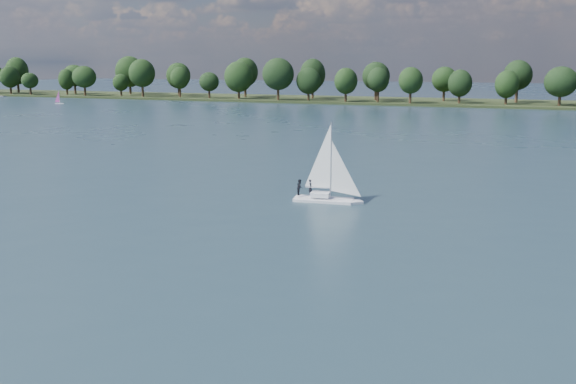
# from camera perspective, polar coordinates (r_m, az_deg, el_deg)

# --- Properties ---
(ground) EXTENTS (700.00, 700.00, 0.00)m
(ground) POSITION_cam_1_polar(r_m,az_deg,el_deg) (117.51, 9.36, 4.54)
(ground) COLOR #233342
(ground) RESTS_ON ground
(far_shore) EXTENTS (660.00, 40.00, 1.50)m
(far_shore) POSITION_cam_1_polar(r_m,az_deg,el_deg) (227.89, 15.30, 7.58)
(far_shore) COLOR black
(far_shore) RESTS_ON ground
(sailboat) EXTENTS (6.58, 2.36, 8.49)m
(sailboat) POSITION_cam_1_polar(r_m,az_deg,el_deg) (64.60, 3.22, 1.18)
(sailboat) COLOR white
(sailboat) RESTS_ON ground
(dinghy_pink) EXTENTS (3.19, 2.22, 4.75)m
(dinghy_pink) POSITION_cam_1_polar(r_m,az_deg,el_deg) (232.59, -19.64, 7.67)
(dinghy_pink) COLOR white
(dinghy_pink) RESTS_ON ground
(pontoon) EXTENTS (4.10, 2.20, 0.50)m
(pontoon) POSITION_cam_1_polar(r_m,az_deg,el_deg) (290.40, -24.15, 7.75)
(pontoon) COLOR #535558
(pontoon) RESTS_ON ground
(treeline) EXTENTS (562.54, 73.87, 17.44)m
(treeline) POSITION_cam_1_polar(r_m,az_deg,el_deg) (224.75, 14.08, 9.65)
(treeline) COLOR black
(treeline) RESTS_ON ground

